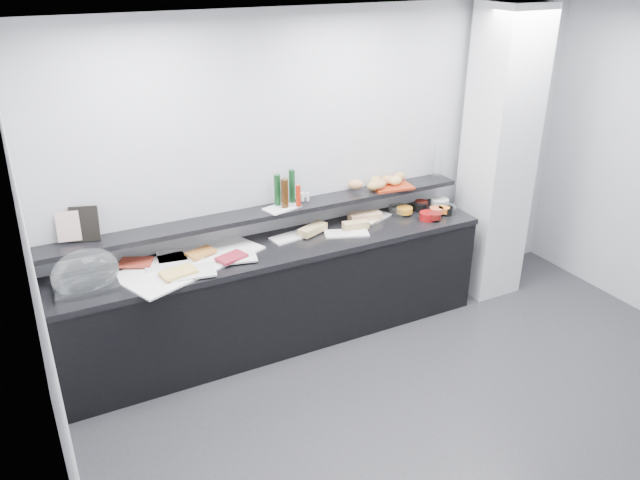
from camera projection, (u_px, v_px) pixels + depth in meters
name	position (u px, v px, depth m)	size (l,w,h in m)	color
ground	(472.00, 435.00, 4.36)	(5.00, 5.00, 0.00)	#2D2D30
back_wall	(337.00, 170.00, 5.40)	(5.00, 0.02, 2.70)	#B6B8BD
ceiling	(526.00, 30.00, 3.22)	(5.00, 5.00, 0.00)	white
column	(498.00, 157.00, 5.74)	(0.50, 0.50, 2.70)	silver
buffet_cabinet	(280.00, 296.00, 5.26)	(3.60, 0.60, 0.85)	black
counter_top	(279.00, 248.00, 5.07)	(3.62, 0.62, 0.05)	black
wall_shelf	(269.00, 212.00, 5.10)	(3.60, 0.25, 0.04)	black
cloche_base	(86.00, 286.00, 4.40)	(0.43, 0.29, 0.04)	#ACAFB3
cloche_dome	(86.00, 273.00, 4.36)	(0.47, 0.31, 0.34)	white
linen_runner	(190.00, 262.00, 4.78)	(1.11, 0.53, 0.01)	white
platter_meat_a	(165.00, 262.00, 4.75)	(0.33, 0.22, 0.01)	white
food_meat_a	(136.00, 262.00, 4.70)	(0.24, 0.15, 0.02)	maroon
platter_salmon	(180.00, 255.00, 4.85)	(0.34, 0.23, 0.01)	silver
food_salmon	(201.00, 253.00, 4.85)	(0.21, 0.14, 0.02)	#C87329
platter_cheese	(193.00, 272.00, 4.59)	(0.33, 0.22, 0.01)	silver
food_cheese	(178.00, 272.00, 4.55)	(0.25, 0.16, 0.02)	#ECC25C
platter_meat_b	(238.00, 258.00, 4.81)	(0.28, 0.19, 0.01)	white
food_meat_b	(232.00, 257.00, 4.77)	(0.22, 0.14, 0.02)	maroon
sandwich_plate_left	(293.00, 236.00, 5.21)	(0.38, 0.16, 0.01)	white
sandwich_food_left	(313.00, 229.00, 5.24)	(0.27, 0.10, 0.06)	tan
tongs_left	(301.00, 234.00, 5.22)	(0.01, 0.01, 0.16)	silver
sandwich_plate_mid	(347.00, 233.00, 5.26)	(0.37, 0.16, 0.01)	silver
sandwich_food_mid	(355.00, 225.00, 5.32)	(0.22, 0.09, 0.06)	tan
tongs_mid	(352.00, 230.00, 5.29)	(0.01, 0.01, 0.16)	silver
sandwich_plate_right	(376.00, 218.00, 5.56)	(0.30, 0.13, 0.01)	silver
sandwich_food_right	(365.00, 216.00, 5.50)	(0.29, 0.11, 0.06)	#E8AF79
tongs_right	(373.00, 224.00, 5.41)	(0.01, 0.01, 0.16)	silver
bowl_glass_fruit	(399.00, 210.00, 5.66)	(0.19, 0.19, 0.07)	white
fill_glass_fruit	(405.00, 210.00, 5.63)	(0.14, 0.14, 0.05)	orange
bowl_black_jam	(420.00, 206.00, 5.74)	(0.13, 0.13, 0.07)	black
fill_black_jam	(421.00, 203.00, 5.77)	(0.12, 0.12, 0.05)	#54140C
bowl_glass_cream	(439.00, 204.00, 5.79)	(0.16, 0.16, 0.07)	silver
fill_glass_cream	(440.00, 202.00, 5.82)	(0.17, 0.17, 0.05)	silver
bowl_red_jam	(427.00, 216.00, 5.53)	(0.14, 0.14, 0.07)	maroon
fill_red_jam	(435.00, 216.00, 5.51)	(0.12, 0.12, 0.05)	#61100D
bowl_glass_salmon	(447.00, 209.00, 5.67)	(0.16, 0.16, 0.07)	white
fill_glass_salmon	(436.00, 210.00, 5.62)	(0.12, 0.12, 0.05)	#DF6036
bowl_black_fruit	(447.00, 211.00, 5.64)	(0.11, 0.11, 0.07)	black
fill_black_fruit	(444.00, 210.00, 5.63)	(0.10, 0.10, 0.05)	orange
framed_print	(85.00, 224.00, 4.50)	(0.20, 0.02, 0.26)	black
print_art	(68.00, 227.00, 4.46)	(0.16, 0.00, 0.22)	#CE9D95
condiment_tray	(282.00, 208.00, 5.12)	(0.28, 0.17, 0.01)	white
bottle_green_a	(277.00, 190.00, 5.11)	(0.05, 0.05, 0.26)	#0F3817
bottle_brown	(285.00, 193.00, 5.07)	(0.06, 0.06, 0.24)	#341D09
bottle_green_b	(292.00, 186.00, 5.16)	(0.05, 0.05, 0.28)	#103B1A
bottle_hot	(298.00, 196.00, 5.10)	(0.04, 0.04, 0.18)	red
shaker_salt	(303.00, 197.00, 5.23)	(0.03, 0.03, 0.07)	white
shaker_pepper	(308.00, 197.00, 5.23)	(0.03, 0.03, 0.07)	white
bread_tray	(391.00, 186.00, 5.57)	(0.36, 0.25, 0.02)	#972A10
bread_roll_nw	(356.00, 185.00, 5.46)	(0.13, 0.08, 0.08)	tan
bread_roll_n	(376.00, 181.00, 5.56)	(0.12, 0.08, 0.08)	#B69345
bread_roll_ne	(399.00, 177.00, 5.65)	(0.13, 0.08, 0.08)	#B07E43
bread_roll_sw	(375.00, 185.00, 5.45)	(0.16, 0.10, 0.08)	#AF8C43
bread_roll_s	(379.00, 185.00, 5.46)	(0.15, 0.10, 0.08)	#B67645
bread_roll_se	(396.00, 181.00, 5.56)	(0.13, 0.08, 0.08)	tan
bread_roll_mide	(388.00, 180.00, 5.57)	(0.14, 0.09, 0.08)	#B87A46
carafe	(438.00, 162.00, 5.77)	(0.09, 0.09, 0.30)	silver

